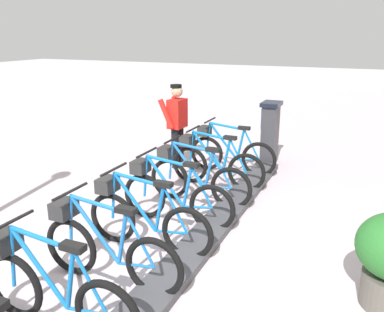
{
  "coord_description": "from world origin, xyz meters",
  "views": [
    {
      "loc": [
        -1.81,
        3.8,
        2.61
      ],
      "look_at": [
        0.5,
        -1.42,
        0.9
      ],
      "focal_mm": 38.6,
      "sensor_mm": 36.0,
      "label": 1
    }
  ],
  "objects_px": {
    "bike_docked_2": "(195,177)",
    "bike_docked_4": "(143,217)",
    "payment_kiosk": "(270,132)",
    "bike_docked_3": "(172,195)",
    "bike_docked_1": "(213,163)",
    "bike_docked_5": "(104,247)",
    "worker_near_rack": "(177,123)",
    "bike_docked_6": "(51,289)",
    "bike_docked_0": "(228,151)"
  },
  "relations": [
    {
      "from": "payment_kiosk",
      "to": "bike_docked_6",
      "type": "height_order",
      "value": "payment_kiosk"
    },
    {
      "from": "payment_kiosk",
      "to": "bike_docked_2",
      "type": "height_order",
      "value": "payment_kiosk"
    },
    {
      "from": "bike_docked_6",
      "to": "worker_near_rack",
      "type": "xyz_separation_m",
      "value": [
        1.04,
        -4.74,
        0.48
      ]
    },
    {
      "from": "bike_docked_5",
      "to": "bike_docked_6",
      "type": "distance_m",
      "value": 0.81
    },
    {
      "from": "bike_docked_3",
      "to": "bike_docked_5",
      "type": "bearing_deg",
      "value": 90.0
    },
    {
      "from": "bike_docked_0",
      "to": "bike_docked_5",
      "type": "distance_m",
      "value": 4.04
    },
    {
      "from": "bike_docked_1",
      "to": "bike_docked_2",
      "type": "bearing_deg",
      "value": 90.0
    },
    {
      "from": "bike_docked_4",
      "to": "bike_docked_3",
      "type": "bearing_deg",
      "value": -90.0
    },
    {
      "from": "bike_docked_6",
      "to": "bike_docked_0",
      "type": "bearing_deg",
      "value": -90.0
    },
    {
      "from": "bike_docked_6",
      "to": "worker_near_rack",
      "type": "height_order",
      "value": "worker_near_rack"
    },
    {
      "from": "payment_kiosk",
      "to": "bike_docked_1",
      "type": "xyz_separation_m",
      "value": [
        0.57,
        1.72,
        -0.24
      ]
    },
    {
      "from": "bike_docked_2",
      "to": "bike_docked_0",
      "type": "bearing_deg",
      "value": -90.0
    },
    {
      "from": "bike_docked_1",
      "to": "bike_docked_3",
      "type": "bearing_deg",
      "value": 90.0
    },
    {
      "from": "bike_docked_3",
      "to": "payment_kiosk",
      "type": "bearing_deg",
      "value": -99.73
    },
    {
      "from": "bike_docked_2",
      "to": "bike_docked_4",
      "type": "xyz_separation_m",
      "value": [
        0.0,
        1.61,
        0.0
      ]
    },
    {
      "from": "bike_docked_0",
      "to": "bike_docked_3",
      "type": "relative_size",
      "value": 1.0
    },
    {
      "from": "bike_docked_0",
      "to": "bike_docked_2",
      "type": "bearing_deg",
      "value": 90.0
    },
    {
      "from": "bike_docked_5",
      "to": "bike_docked_6",
      "type": "height_order",
      "value": "same"
    },
    {
      "from": "payment_kiosk",
      "to": "bike_docked_5",
      "type": "distance_m",
      "value": 4.99
    },
    {
      "from": "bike_docked_6",
      "to": "bike_docked_3",
      "type": "bearing_deg",
      "value": -90.0
    },
    {
      "from": "bike_docked_4",
      "to": "bike_docked_6",
      "type": "height_order",
      "value": "same"
    },
    {
      "from": "bike_docked_1",
      "to": "payment_kiosk",
      "type": "bearing_deg",
      "value": -108.38
    },
    {
      "from": "bike_docked_2",
      "to": "bike_docked_4",
      "type": "relative_size",
      "value": 1.0
    },
    {
      "from": "bike_docked_5",
      "to": "payment_kiosk",
      "type": "bearing_deg",
      "value": -96.59
    },
    {
      "from": "bike_docked_0",
      "to": "worker_near_rack",
      "type": "distance_m",
      "value": 1.15
    },
    {
      "from": "payment_kiosk",
      "to": "bike_docked_5",
      "type": "bearing_deg",
      "value": 83.41
    },
    {
      "from": "payment_kiosk",
      "to": "bike_docked_3",
      "type": "height_order",
      "value": "payment_kiosk"
    },
    {
      "from": "bike_docked_1",
      "to": "worker_near_rack",
      "type": "bearing_deg",
      "value": -33.89
    },
    {
      "from": "bike_docked_4",
      "to": "worker_near_rack",
      "type": "bearing_deg",
      "value": -71.52
    },
    {
      "from": "bike_docked_1",
      "to": "bike_docked_3",
      "type": "xyz_separation_m",
      "value": [
        0.0,
        1.61,
        0.0
      ]
    },
    {
      "from": "bike_docked_1",
      "to": "bike_docked_4",
      "type": "relative_size",
      "value": 1.0
    },
    {
      "from": "payment_kiosk",
      "to": "bike_docked_6",
      "type": "bearing_deg",
      "value": 84.33
    },
    {
      "from": "bike_docked_5",
      "to": "worker_near_rack",
      "type": "relative_size",
      "value": 1.04
    },
    {
      "from": "bike_docked_3",
      "to": "bike_docked_5",
      "type": "relative_size",
      "value": 1.0
    },
    {
      "from": "worker_near_rack",
      "to": "bike_docked_3",
      "type": "bearing_deg",
      "value": 114.26
    },
    {
      "from": "bike_docked_2",
      "to": "bike_docked_4",
      "type": "height_order",
      "value": "same"
    },
    {
      "from": "bike_docked_2",
      "to": "worker_near_rack",
      "type": "xyz_separation_m",
      "value": [
        1.04,
        -1.51,
        0.48
      ]
    },
    {
      "from": "bike_docked_1",
      "to": "bike_docked_5",
      "type": "height_order",
      "value": "same"
    },
    {
      "from": "bike_docked_0",
      "to": "bike_docked_1",
      "type": "height_order",
      "value": "same"
    },
    {
      "from": "bike_docked_0",
      "to": "bike_docked_4",
      "type": "distance_m",
      "value": 3.23
    },
    {
      "from": "bike_docked_2",
      "to": "bike_docked_4",
      "type": "bearing_deg",
      "value": 90.0
    },
    {
      "from": "bike_docked_3",
      "to": "bike_docked_6",
      "type": "xyz_separation_m",
      "value": [
        0.0,
        2.42,
        0.0
      ]
    },
    {
      "from": "worker_near_rack",
      "to": "bike_docked_5",
      "type": "bearing_deg",
      "value": 104.87
    },
    {
      "from": "bike_docked_3",
      "to": "bike_docked_5",
      "type": "xyz_separation_m",
      "value": [
        0.0,
        1.61,
        0.0
      ]
    },
    {
      "from": "payment_kiosk",
      "to": "bike_docked_5",
      "type": "height_order",
      "value": "payment_kiosk"
    },
    {
      "from": "payment_kiosk",
      "to": "bike_docked_6",
      "type": "relative_size",
      "value": 0.74
    },
    {
      "from": "bike_docked_4",
      "to": "bike_docked_5",
      "type": "distance_m",
      "value": 0.81
    },
    {
      "from": "bike_docked_0",
      "to": "bike_docked_5",
      "type": "bearing_deg",
      "value": 90.0
    },
    {
      "from": "bike_docked_2",
      "to": "bike_docked_3",
      "type": "xyz_separation_m",
      "value": [
        0.0,
        0.81,
        0.0
      ]
    },
    {
      "from": "payment_kiosk",
      "to": "bike_docked_6",
      "type": "xyz_separation_m",
      "value": [
        0.57,
        5.76,
        -0.24
      ]
    }
  ]
}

